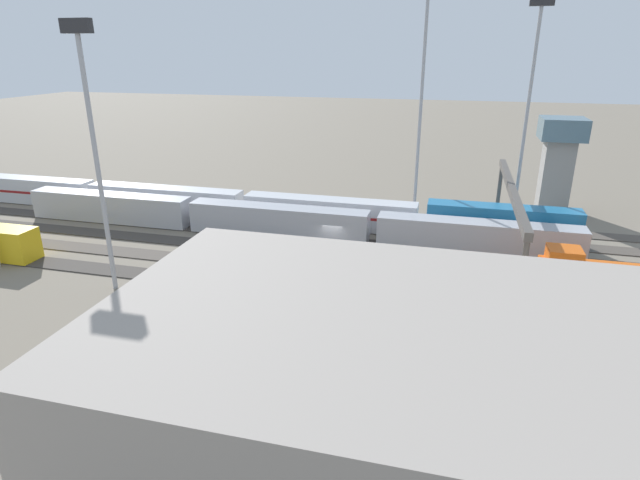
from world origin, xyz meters
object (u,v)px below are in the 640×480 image
at_px(train_on_track_4, 592,281).
at_px(light_mast_2, 531,86).
at_px(light_mast_3, 91,125).
at_px(signal_gantry, 511,198).
at_px(light_mast_0, 424,65).
at_px(maintenance_shed, 475,401).
at_px(train_on_track_2, 278,221).
at_px(train_on_track_1, 230,205).
at_px(control_tower, 558,157).

bearing_deg(train_on_track_4, light_mast_2, -78.22).
distance_m(train_on_track_4, light_mast_2, 28.47).
relative_size(light_mast_3, signal_gantry, 0.83).
xyz_separation_m(light_mast_0, maintenance_shed, (-7.05, 47.73, -15.81)).
relative_size(train_on_track_2, maintenance_shed, 1.73).
bearing_deg(train_on_track_1, light_mast_2, -167.91).
bearing_deg(light_mast_3, train_on_track_2, -120.27).
distance_m(train_on_track_1, control_tower, 47.26).
bearing_deg(light_mast_0, light_mast_3, 50.11).
height_order(light_mast_2, light_mast_3, light_mast_2).
relative_size(light_mast_0, light_mast_3, 1.33).
xyz_separation_m(light_mast_0, light_mast_2, (-13.42, 0.26, -2.42)).
xyz_separation_m(train_on_track_2, control_tower, (-35.26, -21.00, 5.81)).
bearing_deg(signal_gantry, light_mast_0, -55.15).
distance_m(signal_gantry, control_tower, 24.90).
xyz_separation_m(train_on_track_2, signal_gantry, (-27.00, 2.50, 5.53)).
xyz_separation_m(train_on_track_4, light_mast_0, (18.25, -23.44, 18.24)).
distance_m(light_mast_2, maintenance_shed, 49.73).
bearing_deg(train_on_track_2, maintenance_shed, 123.80).
distance_m(light_mast_3, maintenance_shed, 38.98).
bearing_deg(control_tower, light_mast_2, 52.83).
distance_m(light_mast_0, light_mast_3, 41.91).
xyz_separation_m(light_mast_0, signal_gantry, (-11.10, 15.94, -12.85)).
distance_m(train_on_track_4, light_mast_0, 34.86).
xyz_separation_m(train_on_track_2, light_mast_2, (-29.32, -13.17, 15.96)).
distance_m(train_on_track_2, signal_gantry, 27.68).
height_order(light_mast_0, control_tower, light_mast_0).
distance_m(train_on_track_1, light_mast_3, 27.43).
bearing_deg(train_on_track_2, train_on_track_1, -29.49).
bearing_deg(signal_gantry, light_mast_2, -98.42).
bearing_deg(control_tower, maintenance_shed, 77.46).
distance_m(maintenance_shed, control_tower, 56.73).
xyz_separation_m(train_on_track_4, light_mast_3, (44.98, 8.55, 13.86)).
xyz_separation_m(train_on_track_1, light_mast_2, (-38.16, -8.17, 15.90)).
height_order(signal_gantry, maintenance_shed, maintenance_shed).
distance_m(train_on_track_4, maintenance_shed, 26.86).
distance_m(light_mast_3, signal_gantry, 41.95).
relative_size(light_mast_3, control_tower, 1.85).
bearing_deg(light_mast_0, signal_gantry, 124.85).
bearing_deg(train_on_track_4, light_mast_0, -52.09).
bearing_deg(train_on_track_4, control_tower, -92.03).
bearing_deg(signal_gantry, train_on_track_1, -11.82).
relative_size(train_on_track_2, control_tower, 5.33).
relative_size(light_mast_2, control_tower, 2.12).
bearing_deg(light_mast_0, light_mast_2, 178.88).
relative_size(train_on_track_2, light_mast_3, 2.88).
relative_size(train_on_track_1, light_mast_3, 3.65).
bearing_deg(maintenance_shed, train_on_track_1, -51.02).
xyz_separation_m(maintenance_shed, control_tower, (-12.30, -55.29, 3.24)).
height_order(light_mast_2, control_tower, light_mast_2).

